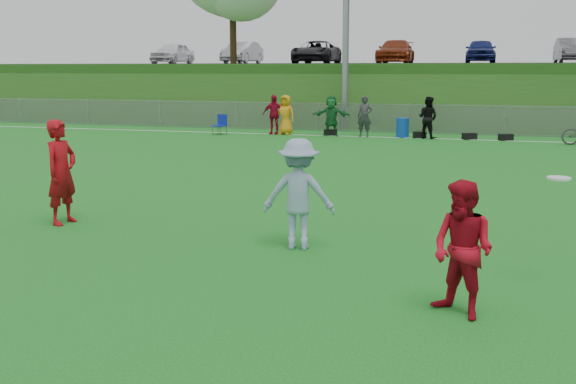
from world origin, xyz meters
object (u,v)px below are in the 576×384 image
(player_red_left, at_px, (62,172))
(frisbee, at_px, (559,178))
(player_blue, at_px, (299,194))
(recycling_bin, at_px, (402,128))
(player_red_center, at_px, (463,250))

(player_red_left, height_order, frisbee, player_red_left)
(player_blue, height_order, recycling_bin, player_blue)
(player_red_left, bearing_deg, frisbee, -92.17)
(player_blue, height_order, frisbee, player_blue)
(frisbee, height_order, recycling_bin, frisbee)
(player_red_left, relative_size, frisbee, 6.38)
(player_blue, xyz_separation_m, frisbee, (3.65, -0.77, 0.55))
(player_red_center, relative_size, frisbee, 5.29)
(player_red_center, relative_size, recycling_bin, 1.98)
(recycling_bin, bearing_deg, player_red_center, -82.26)
(player_red_center, xyz_separation_m, player_blue, (-2.51, 2.24, 0.08))
(player_red_left, bearing_deg, recycling_bin, -8.53)
(recycling_bin, bearing_deg, player_red_left, -104.67)
(player_red_center, bearing_deg, player_blue, 174.10)
(player_blue, bearing_deg, player_red_left, -13.91)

